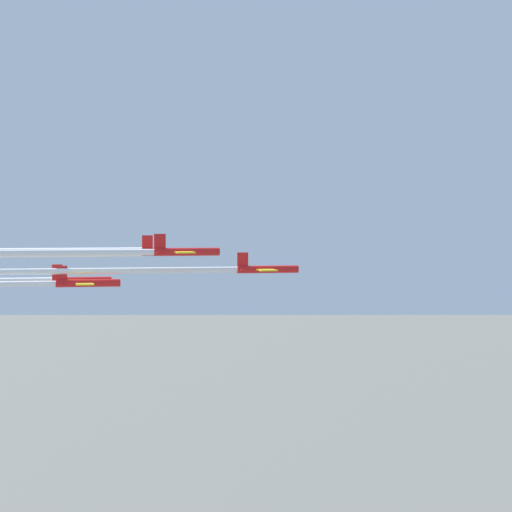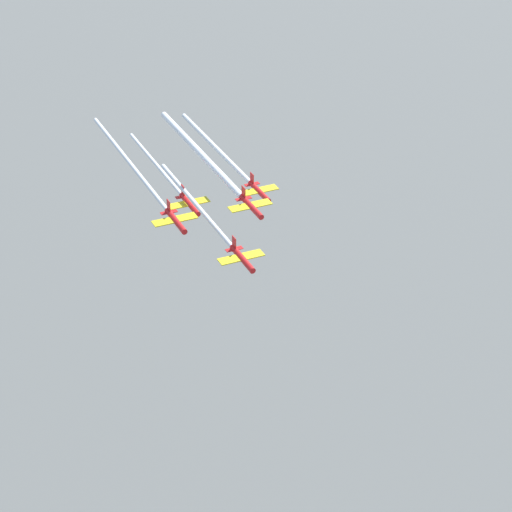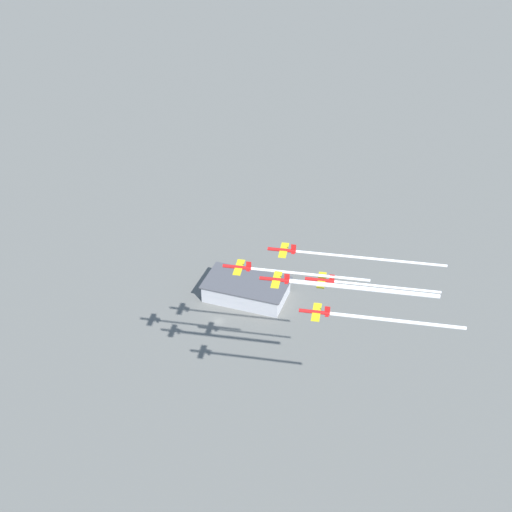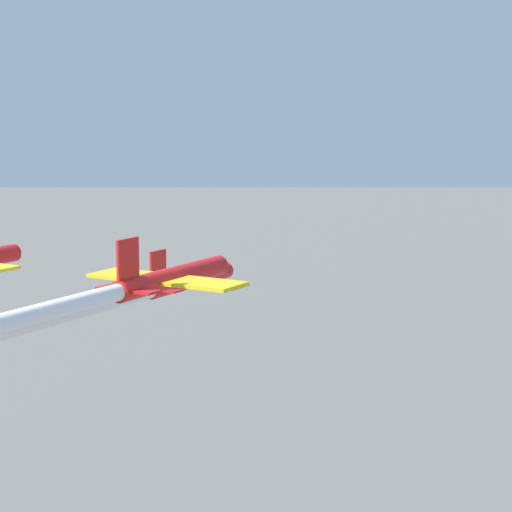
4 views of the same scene
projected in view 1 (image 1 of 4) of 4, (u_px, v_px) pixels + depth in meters
jet_0 at (265, 269)px, 174.40m from camera, size 9.02×8.63×3.01m
jet_1 at (170, 252)px, 179.16m from camera, size 9.02×8.63×3.01m
jet_2 at (184, 252)px, 164.32m from camera, size 9.02×8.63×3.01m
jet_3 at (79, 280)px, 184.17m from camera, size 9.02×8.63×3.01m
jet_4 at (86, 283)px, 169.32m from camera, size 9.02×8.63×3.01m
smoke_trail_0 at (110, 271)px, 169.94m from camera, size 36.18×6.52×0.85m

